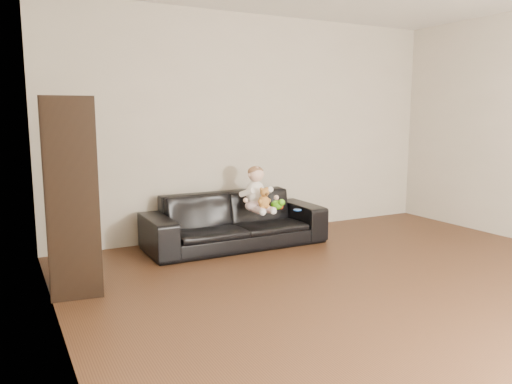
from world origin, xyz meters
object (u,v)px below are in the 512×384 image
cabinet (72,196)px  toy_rattle (281,207)px  teddy_bear (264,198)px  toy_green (277,205)px  sofa (235,220)px  baby (257,192)px  toy_blue_disc (297,210)px

cabinet → toy_rattle: (2.28, 0.54, -0.38)m
teddy_bear → toy_green: 0.32m
sofa → toy_rattle: sofa is taller
baby → teddy_bear: 0.16m
cabinet → toy_blue_disc: bearing=16.8°
teddy_bear → toy_rattle: size_ratio=3.72×
baby → toy_rattle: size_ratio=8.13×
sofa → toy_rattle: size_ratio=31.83×
toy_green → baby: bearing=-178.0°
toy_green → toy_blue_disc: (0.18, -0.15, -0.05)m
sofa → toy_green: size_ratio=12.81×
toy_rattle → cabinet: bearing=-166.6°
sofa → toy_blue_disc: sofa is taller
cabinet → teddy_bear: (1.98, 0.39, -0.24)m
cabinet → teddy_bear: cabinet is taller
toy_green → cabinet: bearing=-166.2°
toy_green → toy_rattle: size_ratio=2.49×
cabinet → baby: 2.06m
teddy_bear → toy_rattle: bearing=7.2°
sofa → toy_green: 0.50m
toy_blue_disc → toy_green: bearing=140.5°
cabinet → baby: (1.97, 0.54, -0.19)m
toy_blue_disc → sofa: bearing=159.2°
baby → toy_blue_disc: size_ratio=5.51×
cabinet → baby: bearing=22.6°
sofa → baby: 0.39m
baby → teddy_bear: size_ratio=2.19×
cabinet → toy_blue_disc: cabinet is taller
cabinet → toy_rattle: 2.38m
sofa → toy_blue_disc: 0.70m
toy_green → toy_rattle: toy_green is taller
baby → toy_green: 0.31m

